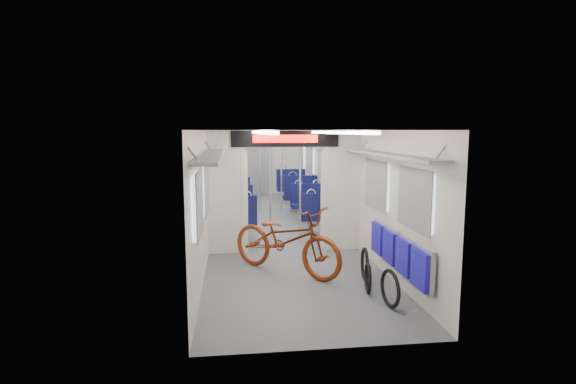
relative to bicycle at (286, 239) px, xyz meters
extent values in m
plane|color=#515456|center=(0.14, 3.37, -0.55)|extent=(12.00, 12.00, 0.00)
cube|color=silver|center=(-1.31, 3.37, 0.60)|extent=(0.02, 12.00, 2.30)
cube|color=silver|center=(1.59, 3.37, 0.60)|extent=(0.02, 12.00, 2.30)
cube|color=silver|center=(0.14, 9.37, 0.60)|extent=(2.90, 0.02, 2.30)
cube|color=silver|center=(0.14, -2.63, 0.60)|extent=(2.90, 0.02, 2.30)
cube|color=silver|center=(0.14, 3.37, 1.75)|extent=(2.90, 12.00, 0.02)
cube|color=white|center=(-0.41, 3.37, 1.72)|extent=(0.12, 11.40, 0.04)
cube|color=white|center=(0.69, 3.37, 1.72)|extent=(0.12, 11.40, 0.04)
cube|color=silver|center=(-0.98, 1.37, 0.45)|extent=(0.65, 0.18, 2.00)
cube|color=silver|center=(1.27, 1.37, 0.45)|extent=(0.65, 0.18, 2.00)
cube|color=silver|center=(0.14, 1.37, 1.60)|extent=(2.90, 0.18, 0.30)
cylinder|color=silver|center=(-0.66, 1.37, 0.45)|extent=(0.20, 0.20, 2.00)
cylinder|color=silver|center=(0.94, 1.37, 0.45)|extent=(0.20, 0.20, 2.00)
cube|color=black|center=(0.14, 1.26, 1.60)|extent=(2.00, 0.03, 0.30)
cube|color=#FF0C07|center=(0.14, 1.23, 1.60)|extent=(1.20, 0.02, 0.14)
cube|color=silver|center=(-1.28, -1.43, 0.85)|extent=(0.04, 1.00, 0.75)
cube|color=silver|center=(1.56, -1.43, 0.85)|extent=(0.04, 1.00, 0.75)
cube|color=silver|center=(-1.28, 0.17, 0.85)|extent=(0.04, 1.00, 0.75)
cube|color=silver|center=(1.56, 0.17, 0.85)|extent=(0.04, 1.00, 0.75)
cube|color=silver|center=(-1.28, 2.87, 0.85)|extent=(0.04, 1.00, 0.75)
cube|color=silver|center=(1.56, 2.87, 0.85)|extent=(0.04, 1.00, 0.75)
cube|color=silver|center=(-1.28, 4.77, 0.85)|extent=(0.04, 1.00, 0.75)
cube|color=silver|center=(1.56, 4.77, 0.85)|extent=(0.04, 1.00, 0.75)
cube|color=silver|center=(-1.28, 6.67, 0.85)|extent=(0.04, 1.00, 0.75)
cube|color=silver|center=(1.56, 6.67, 0.85)|extent=(0.04, 1.00, 0.75)
cube|color=silver|center=(-1.28, 8.47, 0.85)|extent=(0.04, 1.00, 0.75)
cube|color=silver|center=(1.56, 8.47, 0.85)|extent=(0.04, 1.00, 0.75)
cube|color=gray|center=(-1.13, -0.63, 1.40)|extent=(0.30, 3.60, 0.04)
cube|color=gray|center=(1.41, -0.63, 1.40)|extent=(0.30, 3.60, 0.04)
cube|color=gray|center=(-1.13, 5.37, 1.40)|extent=(0.30, 7.60, 0.04)
cube|color=gray|center=(1.41, 5.37, 1.40)|extent=(0.30, 7.60, 0.04)
cube|color=gray|center=(0.14, 9.31, 0.45)|extent=(0.90, 0.05, 2.00)
imported|color=maroon|center=(0.00, 0.00, 0.00)|extent=(2.03, 1.99, 1.11)
cube|color=gray|center=(1.52, -1.86, 0.03)|extent=(0.06, 0.50, 0.56)
cube|color=#1D119F|center=(1.46, -1.86, 0.03)|extent=(0.06, 0.46, 0.48)
cube|color=gray|center=(1.52, -1.31, 0.03)|extent=(0.06, 0.50, 0.56)
cube|color=#1D119F|center=(1.46, -1.31, 0.03)|extent=(0.06, 0.46, 0.48)
cube|color=gray|center=(1.52, -0.76, 0.03)|extent=(0.06, 0.50, 0.56)
cube|color=#1D119F|center=(1.46, -0.76, 0.03)|extent=(0.06, 0.46, 0.48)
cube|color=gray|center=(1.52, -0.21, 0.03)|extent=(0.06, 0.50, 0.56)
cube|color=#1D119F|center=(1.46, -0.21, 0.03)|extent=(0.06, 0.46, 0.48)
torus|color=black|center=(1.18, -1.61, -0.32)|extent=(0.12, 0.51, 0.51)
torus|color=black|center=(1.05, -1.07, -0.36)|extent=(0.12, 0.44, 0.44)
torus|color=black|center=(1.16, -0.54, -0.32)|extent=(0.11, 0.52, 0.52)
cube|color=#0E103F|center=(-0.56, 2.29, -0.15)|extent=(0.43, 0.40, 0.10)
cylinder|color=gray|center=(-0.56, 2.29, -0.38)|extent=(0.10, 0.10, 0.35)
cube|color=#0E103F|center=(-0.56, 2.13, 0.16)|extent=(0.43, 0.08, 0.52)
torus|color=silver|center=(-0.56, 2.13, 0.42)|extent=(0.22, 0.03, 0.22)
cube|color=#0E103F|center=(-0.56, 3.90, -0.15)|extent=(0.43, 0.40, 0.10)
cylinder|color=gray|center=(-0.56, 3.90, -0.38)|extent=(0.10, 0.10, 0.35)
cube|color=#0E103F|center=(-0.56, 4.07, 0.16)|extent=(0.43, 0.08, 0.52)
torus|color=silver|center=(-0.56, 4.07, 0.42)|extent=(0.22, 0.03, 0.22)
cube|color=#0E103F|center=(-1.03, 2.29, -0.15)|extent=(0.43, 0.40, 0.10)
cylinder|color=gray|center=(-1.03, 2.29, -0.38)|extent=(0.10, 0.10, 0.35)
cube|color=#0E103F|center=(-1.03, 2.13, 0.16)|extent=(0.43, 0.08, 0.52)
torus|color=silver|center=(-1.03, 2.13, 0.42)|extent=(0.22, 0.03, 0.22)
cube|color=#0E103F|center=(-1.03, 3.90, -0.15)|extent=(0.43, 0.40, 0.10)
cylinder|color=gray|center=(-1.03, 3.90, -0.38)|extent=(0.10, 0.10, 0.35)
cube|color=#0E103F|center=(-1.03, 4.07, 0.16)|extent=(0.43, 0.08, 0.52)
torus|color=silver|center=(-1.03, 4.07, 0.42)|extent=(0.22, 0.03, 0.22)
cube|color=#0E103F|center=(0.84, 2.59, -0.15)|extent=(0.41, 0.38, 0.10)
cylinder|color=gray|center=(0.84, 2.59, -0.38)|extent=(0.10, 0.10, 0.35)
cube|color=#0E103F|center=(0.84, 2.43, 0.15)|extent=(0.41, 0.07, 0.50)
torus|color=silver|center=(0.84, 2.43, 0.40)|extent=(0.21, 0.03, 0.21)
cube|color=#0E103F|center=(0.84, 4.14, -0.15)|extent=(0.41, 0.38, 0.10)
cylinder|color=gray|center=(0.84, 4.14, -0.38)|extent=(0.10, 0.10, 0.35)
cube|color=#0E103F|center=(0.84, 4.29, 0.15)|extent=(0.41, 0.07, 0.50)
torus|color=silver|center=(0.84, 4.29, 0.40)|extent=(0.21, 0.03, 0.21)
cube|color=#0E103F|center=(1.31, 2.59, -0.15)|extent=(0.41, 0.38, 0.10)
cylinder|color=gray|center=(1.31, 2.59, -0.38)|extent=(0.10, 0.10, 0.35)
cube|color=#0E103F|center=(1.31, 2.43, 0.15)|extent=(0.41, 0.07, 0.50)
torus|color=silver|center=(1.31, 2.43, 0.40)|extent=(0.21, 0.03, 0.21)
cube|color=#0E103F|center=(1.31, 4.14, -0.15)|extent=(0.41, 0.38, 0.10)
cylinder|color=gray|center=(1.31, 4.14, -0.38)|extent=(0.10, 0.10, 0.35)
cube|color=#0E103F|center=(1.31, 4.29, 0.15)|extent=(0.41, 0.07, 0.50)
torus|color=silver|center=(1.31, 4.29, 0.40)|extent=(0.21, 0.03, 0.21)
cube|color=#0E103F|center=(-0.56, 6.09, -0.15)|extent=(0.43, 0.40, 0.10)
cylinder|color=gray|center=(-0.56, 6.09, -0.38)|extent=(0.10, 0.10, 0.35)
cube|color=#0E103F|center=(-0.56, 5.93, 0.16)|extent=(0.43, 0.08, 0.52)
torus|color=silver|center=(-0.56, 5.93, 0.42)|extent=(0.22, 0.03, 0.22)
cube|color=#0E103F|center=(-0.56, 7.71, -0.15)|extent=(0.43, 0.40, 0.10)
cylinder|color=gray|center=(-0.56, 7.71, -0.38)|extent=(0.10, 0.10, 0.35)
cube|color=#0E103F|center=(-0.56, 7.87, 0.16)|extent=(0.43, 0.08, 0.52)
torus|color=silver|center=(-0.56, 7.87, 0.42)|extent=(0.22, 0.03, 0.22)
cube|color=#0E103F|center=(-1.03, 6.09, -0.15)|extent=(0.43, 0.40, 0.10)
cylinder|color=gray|center=(-1.03, 6.09, -0.38)|extent=(0.10, 0.10, 0.35)
cube|color=#0E103F|center=(-1.03, 5.93, 0.16)|extent=(0.43, 0.08, 0.52)
torus|color=silver|center=(-1.03, 5.93, 0.42)|extent=(0.22, 0.03, 0.22)
cube|color=#0E103F|center=(-1.03, 7.71, -0.15)|extent=(0.43, 0.40, 0.10)
cylinder|color=gray|center=(-1.03, 7.71, -0.38)|extent=(0.10, 0.10, 0.35)
cube|color=#0E103F|center=(-1.03, 7.87, 0.16)|extent=(0.43, 0.08, 0.52)
torus|color=silver|center=(-1.03, 7.87, 0.42)|extent=(0.22, 0.03, 0.22)
cube|color=#0E103F|center=(0.84, 5.61, -0.15)|extent=(0.49, 0.46, 0.10)
cylinder|color=gray|center=(0.84, 5.61, -0.38)|extent=(0.10, 0.10, 0.35)
cube|color=#0E103F|center=(0.84, 5.43, 0.20)|extent=(0.49, 0.09, 0.60)
torus|color=silver|center=(0.84, 5.43, 0.49)|extent=(0.25, 0.03, 0.25)
cube|color=#0E103F|center=(0.84, 7.46, -0.15)|extent=(0.49, 0.46, 0.10)
cylinder|color=gray|center=(0.84, 7.46, -0.38)|extent=(0.10, 0.10, 0.35)
cube|color=#0E103F|center=(0.84, 7.64, 0.20)|extent=(0.49, 0.09, 0.60)
torus|color=silver|center=(0.84, 7.64, 0.49)|extent=(0.25, 0.03, 0.25)
cube|color=#0E103F|center=(1.31, 5.61, -0.15)|extent=(0.49, 0.46, 0.10)
cylinder|color=gray|center=(1.31, 5.61, -0.38)|extent=(0.10, 0.10, 0.35)
cube|color=#0E103F|center=(1.31, 5.43, 0.20)|extent=(0.49, 0.09, 0.60)
torus|color=silver|center=(1.31, 5.43, 0.49)|extent=(0.25, 0.03, 0.25)
cube|color=#0E103F|center=(1.31, 7.46, -0.15)|extent=(0.49, 0.46, 0.10)
cylinder|color=gray|center=(1.31, 7.46, -0.38)|extent=(0.10, 0.10, 0.35)
cube|color=#0E103F|center=(1.31, 7.64, 0.20)|extent=(0.49, 0.09, 0.60)
torus|color=silver|center=(1.31, 7.64, 0.49)|extent=(0.25, 0.03, 0.25)
cylinder|color=silver|center=(-0.10, 1.71, 0.60)|extent=(0.04, 0.04, 2.30)
cylinder|color=silver|center=(0.53, 2.00, 0.60)|extent=(0.04, 0.04, 2.30)
cylinder|color=silver|center=(-0.08, 5.47, 0.60)|extent=(0.05, 0.05, 2.30)
cylinder|color=silver|center=(0.50, 5.20, 0.60)|extent=(0.04, 0.04, 2.30)
camera|label=1|loc=(-0.84, -7.03, 1.73)|focal=28.00mm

